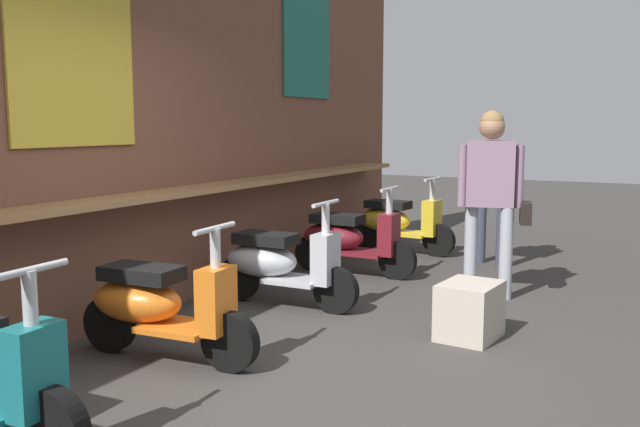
{
  "coord_description": "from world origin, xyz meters",
  "views": [
    {
      "loc": [
        -3.6,
        -2.04,
        1.63
      ],
      "look_at": [
        2.37,
        1.07,
        0.74
      ],
      "focal_mm": 38.47,
      "sensor_mm": 36.0,
      "label": 1
    }
  ],
  "objects_px": {
    "scooter_yellow": "(396,222)",
    "scooter_maroon": "(347,239)",
    "shopper_passing": "(493,174)",
    "shopper_browsing": "(492,183)",
    "merchandise_crate": "(470,311)",
    "scooter_silver": "(278,263)",
    "scooter_orange": "(157,305)"
  },
  "relations": [
    {
      "from": "scooter_yellow",
      "to": "scooter_maroon",
      "type": "bearing_deg",
      "value": -85.53
    },
    {
      "from": "shopper_passing",
      "to": "shopper_browsing",
      "type": "bearing_deg",
      "value": -158.72
    },
    {
      "from": "scooter_maroon",
      "to": "merchandise_crate",
      "type": "distance_m",
      "value": 2.41
    },
    {
      "from": "scooter_maroon",
      "to": "shopper_browsing",
      "type": "relative_size",
      "value": 0.8
    },
    {
      "from": "scooter_maroon",
      "to": "merchandise_crate",
      "type": "relative_size",
      "value": 2.82
    },
    {
      "from": "scooter_yellow",
      "to": "shopper_passing",
      "type": "xyz_separation_m",
      "value": [
        -0.28,
        -1.27,
        0.67
      ]
    },
    {
      "from": "scooter_silver",
      "to": "shopper_browsing",
      "type": "xyz_separation_m",
      "value": [
        1.17,
        -1.61,
        0.69
      ]
    },
    {
      "from": "scooter_silver",
      "to": "scooter_yellow",
      "type": "distance_m",
      "value": 2.92
    },
    {
      "from": "scooter_maroon",
      "to": "shopper_browsing",
      "type": "bearing_deg",
      "value": -11.14
    },
    {
      "from": "shopper_passing",
      "to": "scooter_orange",
      "type": "bearing_deg",
      "value": 171.56
    },
    {
      "from": "scooter_yellow",
      "to": "scooter_silver",
      "type": "bearing_deg",
      "value": -85.53
    },
    {
      "from": "scooter_orange",
      "to": "scooter_silver",
      "type": "distance_m",
      "value": 1.61
    },
    {
      "from": "shopper_browsing",
      "to": "merchandise_crate",
      "type": "xyz_separation_m",
      "value": [
        -1.32,
        -0.18,
        -0.86
      ]
    },
    {
      "from": "scooter_orange",
      "to": "merchandise_crate",
      "type": "distance_m",
      "value": 2.32
    },
    {
      "from": "scooter_silver",
      "to": "shopper_passing",
      "type": "relative_size",
      "value": 0.82
    },
    {
      "from": "scooter_silver",
      "to": "scooter_yellow",
      "type": "relative_size",
      "value": 1.0
    },
    {
      "from": "scooter_yellow",
      "to": "scooter_orange",
      "type": "bearing_deg",
      "value": -85.53
    },
    {
      "from": "scooter_maroon",
      "to": "shopper_passing",
      "type": "relative_size",
      "value": 0.82
    },
    {
      "from": "scooter_yellow",
      "to": "shopper_passing",
      "type": "bearing_deg",
      "value": -7.92
    },
    {
      "from": "scooter_orange",
      "to": "scooter_maroon",
      "type": "bearing_deg",
      "value": 86.21
    },
    {
      "from": "scooter_silver",
      "to": "merchandise_crate",
      "type": "xyz_separation_m",
      "value": [
        -0.15,
        -1.79,
        -0.17
      ]
    },
    {
      "from": "scooter_orange",
      "to": "merchandise_crate",
      "type": "xyz_separation_m",
      "value": [
        1.46,
        -1.79,
        -0.17
      ]
    },
    {
      "from": "scooter_orange",
      "to": "shopper_browsing",
      "type": "relative_size",
      "value": 0.8
    },
    {
      "from": "scooter_silver",
      "to": "shopper_browsing",
      "type": "bearing_deg",
      "value": 35.29
    },
    {
      "from": "shopper_browsing",
      "to": "merchandise_crate",
      "type": "relative_size",
      "value": 3.51
    },
    {
      "from": "scooter_yellow",
      "to": "merchandise_crate",
      "type": "height_order",
      "value": "scooter_yellow"
    },
    {
      "from": "scooter_maroon",
      "to": "scooter_yellow",
      "type": "distance_m",
      "value": 1.46
    },
    {
      "from": "merchandise_crate",
      "to": "shopper_browsing",
      "type": "bearing_deg",
      "value": 7.63
    },
    {
      "from": "scooter_orange",
      "to": "scooter_silver",
      "type": "relative_size",
      "value": 1.0
    },
    {
      "from": "scooter_yellow",
      "to": "shopper_browsing",
      "type": "relative_size",
      "value": 0.8
    },
    {
      "from": "scooter_orange",
      "to": "scooter_silver",
      "type": "xyz_separation_m",
      "value": [
        1.61,
        0.0,
        0.0
      ]
    },
    {
      "from": "scooter_maroon",
      "to": "shopper_passing",
      "type": "distance_m",
      "value": 1.86
    }
  ]
}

